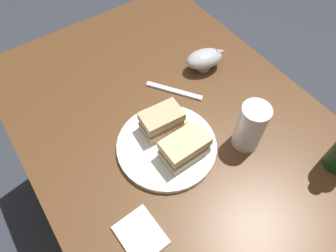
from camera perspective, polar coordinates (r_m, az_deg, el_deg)
name	(u,v)px	position (r m, az deg, el deg)	size (l,w,h in m)	color
ground_plane	(169,206)	(1.53, 0.14, -14.74)	(6.00, 6.00, 0.00)	#333842
dining_table	(169,173)	(1.19, 0.18, -8.82)	(1.10, 0.81, 0.73)	brown
plate	(167,146)	(0.82, -0.26, -3.75)	(0.27, 0.27, 0.02)	white
sandwich_half_left	(185,147)	(0.77, 3.15, -4.06)	(0.07, 0.12, 0.07)	beige
sandwich_half_right	(162,121)	(0.81, -1.19, 0.94)	(0.08, 0.11, 0.07)	#CCB284
potato_wedge_front	(185,142)	(0.80, 3.30, -3.07)	(0.05, 0.02, 0.01)	#B77F33
potato_wedge_middle	(200,146)	(0.80, 5.96, -3.70)	(0.04, 0.02, 0.02)	gold
potato_wedge_back	(189,131)	(0.82, 4.06, -0.97)	(0.05, 0.02, 0.02)	gold
potato_wedge_left_edge	(185,145)	(0.80, 3.12, -3.59)	(0.05, 0.02, 0.01)	gold
potato_wedge_right_edge	(185,134)	(0.82, 3.29, -1.43)	(0.04, 0.02, 0.01)	#AD702D
pint_glass	(250,129)	(0.81, 15.10, -0.52)	(0.07, 0.07, 0.15)	white
gravy_boat	(205,59)	(0.99, 6.92, 12.46)	(0.10, 0.14, 0.07)	#B7B7BC
napkin	(141,235)	(0.73, -5.17, -19.72)	(0.11, 0.09, 0.01)	silver
fork	(174,91)	(0.94, 1.15, 6.63)	(0.18, 0.02, 0.01)	silver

